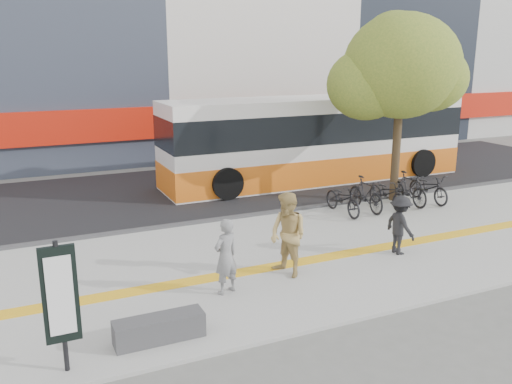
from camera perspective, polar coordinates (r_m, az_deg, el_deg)
name	(u,v)px	position (r m, az deg, el deg)	size (l,w,h in m)	color
ground	(263,292)	(11.99, 0.74, -10.42)	(120.00, 120.00, 0.00)	#5E5E5A
sidewalk	(236,266)	(13.23, -2.06, -7.76)	(40.00, 7.00, 0.08)	gray
tactile_strip	(245,272)	(12.79, -1.20, -8.35)	(40.00, 0.45, 0.01)	yellow
street	(157,194)	(20.03, -10.32, -0.23)	(40.00, 8.00, 0.06)	black
curb	(191,224)	(16.32, -6.79, -3.36)	(40.00, 0.25, 0.14)	#323234
bench	(159,329)	(10.06, -10.11, -13.92)	(1.60, 0.45, 0.45)	#323234
signboard	(60,297)	(9.11, -19.83, -10.30)	(0.55, 0.10, 2.20)	black
street_tree	(399,68)	(18.84, 14.73, 12.43)	(4.40, 3.80, 6.31)	#372919
bus	(316,142)	(21.64, 6.32, 5.26)	(12.30, 2.92, 3.27)	silver
bicycle_row	(388,192)	(18.25, 13.63, -0.04)	(4.11, 1.88, 1.09)	black
seated_woman	(226,256)	(11.47, -3.20, -6.75)	(0.60, 0.39, 1.64)	black
pedestrian_tan	(288,235)	(12.30, 3.37, -4.51)	(0.94, 0.73, 1.94)	tan
pedestrian_dark	(400,225)	(14.14, 14.88, -3.36)	(0.97, 0.56, 1.50)	black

